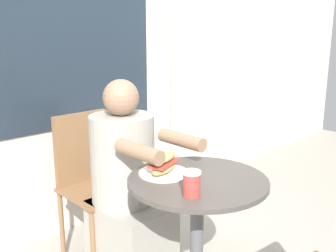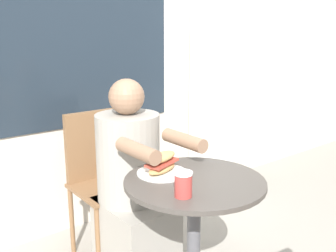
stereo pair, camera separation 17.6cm
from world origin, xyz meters
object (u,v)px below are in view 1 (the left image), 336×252
(cafe_table, at_px, (197,221))
(sandwich_on_plate, at_px, (164,165))
(diner_chair, at_px, (90,173))
(drink_cup, at_px, (192,183))
(seated_diner, at_px, (127,198))

(cafe_table, bearing_deg, sandwich_on_plate, 114.75)
(diner_chair, distance_m, drink_cup, 0.98)
(diner_chair, xyz_separation_m, drink_cup, (-0.15, -0.93, 0.25))
(cafe_table, height_order, sandwich_on_plate, sandwich_on_plate)
(seated_diner, xyz_separation_m, drink_cup, (-0.15, -0.58, 0.29))
(sandwich_on_plate, bearing_deg, seated_diner, 79.87)
(diner_chair, height_order, seated_diner, seated_diner)
(drink_cup, bearing_deg, cafe_table, 33.63)
(cafe_table, xyz_separation_m, diner_chair, (-0.00, 0.83, 0.00))
(cafe_table, relative_size, seated_diner, 0.65)
(sandwich_on_plate, height_order, drink_cup, drink_cup)
(diner_chair, height_order, drink_cup, diner_chair)
(cafe_table, height_order, diner_chair, diner_chair)
(cafe_table, relative_size, diner_chair, 0.83)
(cafe_table, distance_m, seated_diner, 0.49)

